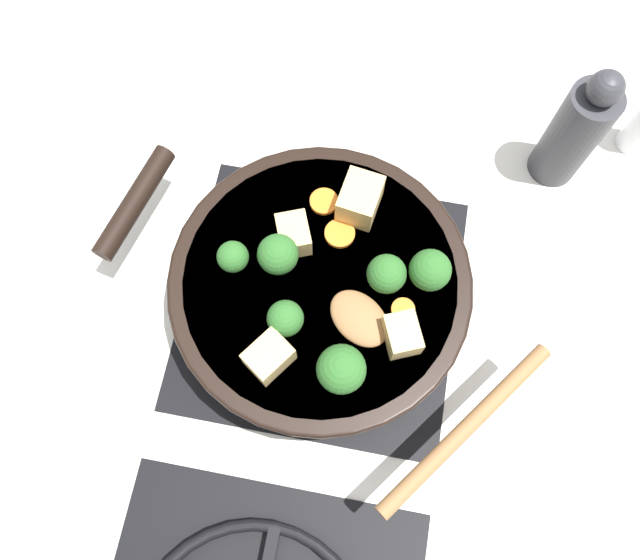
# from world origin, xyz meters

# --- Properties ---
(ground_plane) EXTENTS (2.40, 2.40, 0.00)m
(ground_plane) POSITION_xyz_m (0.00, 0.00, 0.00)
(ground_plane) COLOR white
(front_burner_grate) EXTENTS (0.31, 0.31, 0.03)m
(front_burner_grate) POSITION_xyz_m (0.00, 0.00, 0.01)
(front_burner_grate) COLOR black
(front_burner_grate) RESTS_ON ground_plane
(skillet_pan) EXTENTS (0.41, 0.32, 0.06)m
(skillet_pan) POSITION_xyz_m (0.00, -0.00, 0.06)
(skillet_pan) COLOR black
(skillet_pan) RESTS_ON front_burner_grate
(wooden_spoon) EXTENTS (0.23, 0.22, 0.02)m
(wooden_spoon) POSITION_xyz_m (-0.11, 0.08, 0.09)
(wooden_spoon) COLOR olive
(wooden_spoon) RESTS_ON skillet_pan
(tofu_cube_center_large) EXTENTS (0.05, 0.05, 0.03)m
(tofu_cube_center_large) POSITION_xyz_m (0.03, 0.09, 0.10)
(tofu_cube_center_large) COLOR #DBB770
(tofu_cube_center_large) RESTS_ON skillet_pan
(tofu_cube_near_handle) EXTENTS (0.05, 0.05, 0.04)m
(tofu_cube_near_handle) POSITION_xyz_m (-0.03, -0.09, 0.10)
(tofu_cube_near_handle) COLOR #DBB770
(tofu_cube_near_handle) RESTS_ON skillet_pan
(tofu_cube_east_chunk) EXTENTS (0.04, 0.05, 0.03)m
(tofu_cube_east_chunk) POSITION_xyz_m (-0.09, 0.05, 0.10)
(tofu_cube_east_chunk) COLOR #DBB770
(tofu_cube_east_chunk) RESTS_ON skillet_pan
(tofu_cube_west_chunk) EXTENTS (0.04, 0.05, 0.03)m
(tofu_cube_west_chunk) POSITION_xyz_m (0.03, -0.04, 0.10)
(tofu_cube_west_chunk) COLOR #DBB770
(tofu_cube_west_chunk) RESTS_ON skillet_pan
(broccoli_floret_near_spoon) EXTENTS (0.04, 0.04, 0.04)m
(broccoli_floret_near_spoon) POSITION_xyz_m (0.02, 0.05, 0.11)
(broccoli_floret_near_spoon) COLOR #709956
(broccoli_floret_near_spoon) RESTS_ON skillet_pan
(broccoli_floret_center_top) EXTENTS (0.04, 0.04, 0.05)m
(broccoli_floret_center_top) POSITION_xyz_m (-0.07, -0.01, 0.11)
(broccoli_floret_center_top) COLOR #709956
(broccoli_floret_center_top) RESTS_ON skillet_pan
(broccoli_floret_east_rim) EXTENTS (0.04, 0.04, 0.05)m
(broccoli_floret_east_rim) POSITION_xyz_m (0.04, -0.01, 0.11)
(broccoli_floret_east_rim) COLOR #709956
(broccoli_floret_east_rim) RESTS_ON skillet_pan
(broccoli_floret_west_rim) EXTENTS (0.04, 0.04, 0.05)m
(broccoli_floret_west_rim) POSITION_xyz_m (-0.11, -0.02, 0.11)
(broccoli_floret_west_rim) COLOR #709956
(broccoli_floret_west_rim) RESTS_ON skillet_pan
(broccoli_floret_north_edge) EXTENTS (0.03, 0.03, 0.04)m
(broccoli_floret_north_edge) POSITION_xyz_m (0.09, -0.00, 0.11)
(broccoli_floret_north_edge) COLOR #709956
(broccoli_floret_north_edge) RESTS_ON skillet_pan
(broccoli_floret_south_cluster) EXTENTS (0.05, 0.05, 0.05)m
(broccoli_floret_south_cluster) POSITION_xyz_m (-0.04, 0.09, 0.11)
(broccoli_floret_south_cluster) COLOR #709956
(broccoli_floret_south_cluster) RESTS_ON skillet_pan
(carrot_slice_orange_thin) EXTENTS (0.03, 0.03, 0.01)m
(carrot_slice_orange_thin) POSITION_xyz_m (-0.01, -0.05, 0.09)
(carrot_slice_orange_thin) COLOR orange
(carrot_slice_orange_thin) RESTS_ON skillet_pan
(carrot_slice_near_center) EXTENTS (0.03, 0.03, 0.01)m
(carrot_slice_near_center) POSITION_xyz_m (0.01, -0.09, 0.09)
(carrot_slice_near_center) COLOR orange
(carrot_slice_near_center) RESTS_ON skillet_pan
(carrot_slice_edge_slice) EXTENTS (0.02, 0.02, 0.01)m
(carrot_slice_edge_slice) POSITION_xyz_m (-0.09, 0.02, 0.09)
(carrot_slice_edge_slice) COLOR orange
(carrot_slice_edge_slice) RESTS_ON skillet_pan
(pepper_mill) EXTENTS (0.06, 0.06, 0.18)m
(pepper_mill) POSITION_xyz_m (-0.25, -0.23, 0.08)
(pepper_mill) COLOR #333338
(pepper_mill) RESTS_ON ground_plane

